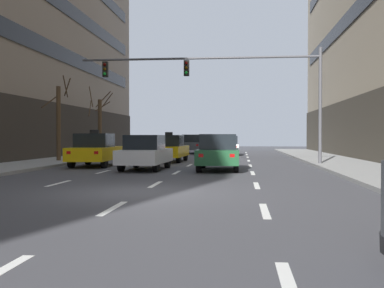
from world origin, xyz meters
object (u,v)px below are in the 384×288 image
at_px(car_driving_3, 219,153).
at_px(taxi_driving_4, 169,149).
at_px(taxi_driving_5, 95,150).
at_px(street_tree_0, 100,124).
at_px(car_driving_1, 145,153).
at_px(car_driving_6, 228,146).
at_px(car_driving_0, 193,144).
at_px(car_driving_2, 145,146).
at_px(traffic_signal_0, 229,79).
at_px(street_tree_1, 59,121).

bearing_deg(car_driving_3, taxi_driving_4, 116.02).
xyz_separation_m(taxi_driving_5, street_tree_0, (-3.21, 11.06, 1.62)).
height_order(car_driving_1, street_tree_0, street_tree_0).
bearing_deg(car_driving_6, street_tree_0, -157.66).
relative_size(car_driving_0, taxi_driving_4, 1.04).
height_order(car_driving_0, car_driving_1, car_driving_0).
distance_m(car_driving_2, traffic_signal_0, 13.99).
bearing_deg(car_driving_2, taxi_driving_5, -89.42).
xyz_separation_m(taxi_driving_4, taxi_driving_5, (-3.15, -4.70, 0.03)).
bearing_deg(taxi_driving_4, street_tree_1, -164.89).
xyz_separation_m(car_driving_3, traffic_signal_0, (0.36, 3.69, 3.84)).
xyz_separation_m(car_driving_0, car_driving_6, (3.37, -3.84, -0.06)).
relative_size(car_driving_6, street_tree_0, 0.81).
bearing_deg(car_driving_6, taxi_driving_5, -113.27).
bearing_deg(taxi_driving_5, car_driving_0, 80.67).
xyz_separation_m(car_driving_3, taxi_driving_4, (-3.35, 6.85, -0.01)).
bearing_deg(car_driving_0, street_tree_0, -128.89).
bearing_deg(car_driving_1, street_tree_0, 115.36).
relative_size(car_driving_6, street_tree_1, 0.86).
xyz_separation_m(car_driving_0, street_tree_0, (-6.31, -7.82, 1.62)).
distance_m(car_driving_3, street_tree_1, 11.08).
height_order(traffic_signal_0, street_tree_1, traffic_signal_0).
bearing_deg(street_tree_0, car_driving_0, 51.11).
distance_m(car_driving_3, taxi_driving_5, 6.84).
xyz_separation_m(car_driving_1, traffic_signal_0, (3.75, 3.78, 3.85)).
xyz_separation_m(car_driving_2, taxi_driving_4, (3.28, -8.34, -0.01)).
xyz_separation_m(car_driving_3, car_driving_6, (-0.02, 17.19, -0.03)).
relative_size(car_driving_2, traffic_signal_0, 0.34).
bearing_deg(street_tree_0, car_driving_6, 22.34).
distance_m(car_driving_0, taxi_driving_5, 19.14).
height_order(taxi_driving_4, street_tree_0, street_tree_0).
relative_size(car_driving_0, street_tree_1, 0.93).
height_order(taxi_driving_5, street_tree_0, street_tree_0).
distance_m(car_driving_1, car_driving_3, 3.39).
height_order(traffic_signal_0, street_tree_0, traffic_signal_0).
height_order(car_driving_1, taxi_driving_4, taxi_driving_4).
xyz_separation_m(taxi_driving_4, car_driving_6, (3.32, 10.34, -0.02)).
bearing_deg(car_driving_3, car_driving_0, 99.16).
distance_m(car_driving_0, street_tree_1, 17.17).
height_order(car_driving_2, taxi_driving_5, taxi_driving_5).
bearing_deg(car_driving_0, taxi_driving_4, -89.82).
height_order(car_driving_1, traffic_signal_0, traffic_signal_0).
bearing_deg(taxi_driving_5, car_driving_3, -18.36).
relative_size(traffic_signal_0, street_tree_0, 2.46).
bearing_deg(car_driving_3, traffic_signal_0, 84.42).
relative_size(street_tree_0, street_tree_1, 1.06).
relative_size(taxi_driving_4, street_tree_1, 0.89).
xyz_separation_m(taxi_driving_4, street_tree_1, (-6.33, -1.71, 1.65)).
distance_m(car_driving_0, car_driving_6, 5.11).
height_order(taxi_driving_5, car_driving_6, taxi_driving_5).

